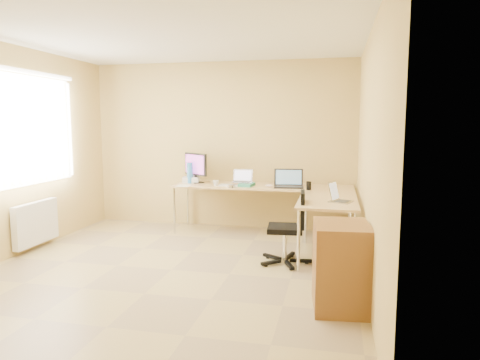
% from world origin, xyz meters
% --- Properties ---
extents(floor, '(4.50, 4.50, 0.00)m').
position_xyz_m(floor, '(0.00, 0.00, 0.00)').
color(floor, tan).
rests_on(floor, ground).
extents(ceiling, '(4.50, 4.50, 0.00)m').
position_xyz_m(ceiling, '(0.00, 0.00, 2.60)').
color(ceiling, white).
rests_on(ceiling, ground).
extents(wall_back, '(4.50, 0.00, 4.50)m').
position_xyz_m(wall_back, '(0.00, 2.25, 1.30)').
color(wall_back, tan).
rests_on(wall_back, ground).
extents(wall_front, '(4.50, 0.00, 4.50)m').
position_xyz_m(wall_front, '(0.00, -2.25, 1.30)').
color(wall_front, tan).
rests_on(wall_front, ground).
extents(wall_left, '(0.00, 4.50, 4.50)m').
position_xyz_m(wall_left, '(-2.10, 0.00, 1.30)').
color(wall_left, tan).
rests_on(wall_left, ground).
extents(wall_right, '(0.00, 4.50, 4.50)m').
position_xyz_m(wall_right, '(2.10, 0.00, 1.30)').
color(wall_right, tan).
rests_on(wall_right, ground).
extents(desk_main, '(2.65, 0.70, 0.73)m').
position_xyz_m(desk_main, '(0.72, 1.85, 0.36)').
color(desk_main, tan).
rests_on(desk_main, ground).
extents(desk_return, '(0.70, 1.30, 0.73)m').
position_xyz_m(desk_return, '(1.70, 0.85, 0.36)').
color(desk_return, tan).
rests_on(desk_return, ground).
extents(monitor, '(0.53, 0.47, 0.46)m').
position_xyz_m(monitor, '(-0.33, 1.92, 0.96)').
color(monitor, black).
rests_on(monitor, desk_main).
extents(book_stack, '(0.22, 0.28, 0.04)m').
position_xyz_m(book_stack, '(0.51, 1.73, 0.75)').
color(book_stack, '#2D866E').
rests_on(book_stack, desk_main).
extents(laptop_center, '(0.30, 0.23, 0.19)m').
position_xyz_m(laptop_center, '(0.43, 1.77, 0.87)').
color(laptop_center, '#B9B5D1').
rests_on(laptop_center, desk_main).
extents(laptop_black, '(0.45, 0.35, 0.26)m').
position_xyz_m(laptop_black, '(1.13, 1.73, 0.86)').
color(laptop_black, black).
rests_on(laptop_black, desk_main).
extents(keyboard, '(0.45, 0.16, 0.02)m').
position_xyz_m(keyboard, '(0.33, 1.69, 0.74)').
color(keyboard, silver).
rests_on(keyboard, desk_main).
extents(mouse, '(0.11, 0.08, 0.04)m').
position_xyz_m(mouse, '(0.84, 1.73, 0.75)').
color(mouse, silver).
rests_on(mouse, desk_main).
extents(mug, '(0.09, 0.09, 0.08)m').
position_xyz_m(mug, '(0.06, 1.67, 0.77)').
color(mug, silver).
rests_on(mug, desk_main).
extents(cd_stack, '(0.16, 0.16, 0.03)m').
position_xyz_m(cd_stack, '(0.32, 1.55, 0.74)').
color(cd_stack, white).
rests_on(cd_stack, desk_main).
extents(water_bottle, '(0.10, 0.10, 0.32)m').
position_xyz_m(water_bottle, '(-0.40, 1.85, 0.89)').
color(water_bottle, '#3483CC').
rests_on(water_bottle, desk_main).
extents(papers, '(0.22, 0.29, 0.01)m').
position_xyz_m(papers, '(-0.40, 1.55, 0.73)').
color(papers, silver).
rests_on(papers, desk_main).
extents(white_box, '(0.27, 0.21, 0.09)m').
position_xyz_m(white_box, '(-0.40, 1.90, 0.77)').
color(white_box, silver).
rests_on(white_box, desk_main).
extents(desk_fan, '(0.23, 0.23, 0.26)m').
position_xyz_m(desk_fan, '(-0.34, 2.00, 0.86)').
color(desk_fan, beige).
rests_on(desk_fan, desk_main).
extents(black_cup, '(0.09, 0.09, 0.12)m').
position_xyz_m(black_cup, '(1.42, 1.55, 0.79)').
color(black_cup, black).
rests_on(black_cup, desk_main).
extents(laptop_return, '(0.34, 0.31, 0.19)m').
position_xyz_m(laptop_return, '(1.85, 0.67, 0.82)').
color(laptop_return, '#A8A8A8').
rests_on(laptop_return, desk_return).
extents(office_chair, '(0.56, 0.56, 0.87)m').
position_xyz_m(office_chair, '(1.22, 0.52, 0.50)').
color(office_chair, black).
rests_on(office_chair, ground).
extents(cabinet, '(0.53, 0.63, 0.81)m').
position_xyz_m(cabinet, '(1.85, -0.63, 0.36)').
color(cabinet, brown).
rests_on(cabinet, ground).
extents(radiator, '(0.09, 0.80, 0.55)m').
position_xyz_m(radiator, '(-2.03, 0.40, 0.35)').
color(radiator, white).
rests_on(radiator, ground).
extents(window, '(0.10, 1.80, 1.40)m').
position_xyz_m(window, '(-2.05, 0.40, 1.55)').
color(window, white).
rests_on(window, wall_left).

